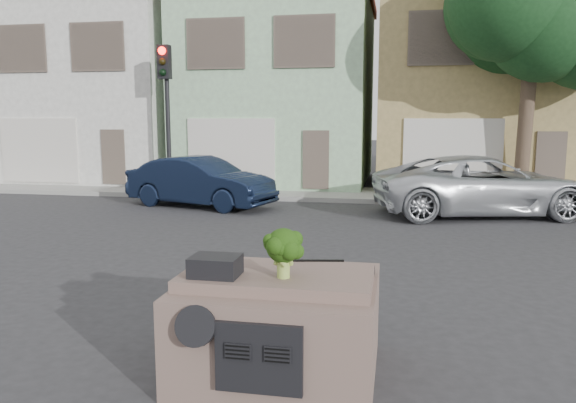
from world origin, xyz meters
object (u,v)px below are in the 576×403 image
(silver_pickup, at_px, (482,215))
(traffic_signal, at_px, (167,121))
(broccoli, at_px, (283,253))
(navy_sedan, at_px, (201,206))

(silver_pickup, relative_size, traffic_signal, 1.16)
(traffic_signal, height_order, broccoli, traffic_signal)
(navy_sedan, height_order, traffic_signal, traffic_signal)
(silver_pickup, xyz_separation_m, broccoli, (-3.44, -10.83, 1.37))
(navy_sedan, distance_m, traffic_signal, 3.73)
(navy_sedan, height_order, broccoli, broccoli)
(silver_pickup, height_order, broccoli, broccoli)
(broccoli, bearing_deg, silver_pickup, 72.40)
(navy_sedan, distance_m, broccoli, 11.87)
(traffic_signal, bearing_deg, broccoli, -62.72)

